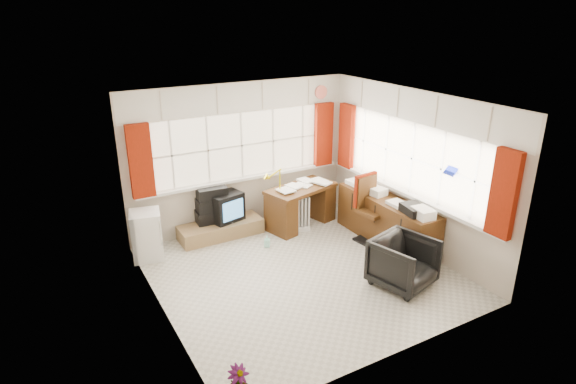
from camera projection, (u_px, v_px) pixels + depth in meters
name	position (u px, v px, depth m)	size (l,w,h in m)	color
ground	(301.00, 273.00, 7.00)	(4.00, 4.00, 0.00)	beige
room_walls	(302.00, 176.00, 6.46)	(4.00, 4.00, 4.00)	beige
window_back	(243.00, 174.00, 8.24)	(3.70, 0.12, 3.60)	beige
window_right	(408.00, 189.00, 7.56)	(0.12, 3.70, 3.60)	beige
curtains	(322.00, 153.00, 7.65)	(3.83, 3.83, 1.15)	maroon
overhead_cabinets	(324.00, 102.00, 7.44)	(3.98, 3.98, 0.48)	silver
desk	(301.00, 204.00, 8.42)	(1.36, 0.91, 0.76)	#523313
desk_lamp	(280.00, 175.00, 8.03)	(0.17, 0.16, 0.40)	yellow
task_chair	(369.00, 206.00, 7.84)	(0.52, 0.55, 1.12)	black
office_chair	(403.00, 263.00, 6.59)	(0.75, 0.77, 0.70)	black
radiator	(298.00, 217.00, 8.26)	(0.43, 0.26, 0.61)	white
credenza	(386.00, 220.00, 7.82)	(0.50, 2.00, 0.85)	#523313
file_tray	(414.00, 209.00, 7.14)	(0.30, 0.39, 0.13)	black
tv_bench	(221.00, 229.00, 8.10)	(1.40, 0.50, 0.25)	olive
crt_tv	(224.00, 206.00, 8.10)	(0.63, 0.60, 0.48)	black
hifi_stack	(212.00, 205.00, 8.04)	(0.60, 0.41, 0.60)	black
mini_fridge	(147.00, 235.00, 7.32)	(0.53, 0.54, 0.76)	white
spray_bottle_a	(232.00, 229.00, 8.08)	(0.10, 0.10, 0.27)	silver
spray_bottle_b	(267.00, 241.00, 7.75)	(0.09, 0.09, 0.19)	#97E2CF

